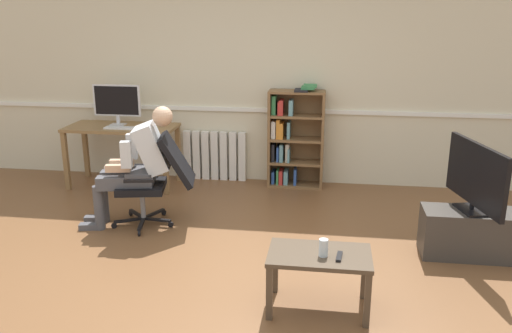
% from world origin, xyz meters
% --- Properties ---
extents(ground_plane, '(18.00, 18.00, 0.00)m').
position_xyz_m(ground_plane, '(0.00, 0.00, 0.00)').
color(ground_plane, brown).
extents(back_wall, '(12.00, 0.13, 2.70)m').
position_xyz_m(back_wall, '(0.00, 2.65, 1.35)').
color(back_wall, beige).
rests_on(back_wall, ground_plane).
extents(computer_desk, '(1.34, 0.62, 0.76)m').
position_xyz_m(computer_desk, '(-1.71, 2.15, 0.65)').
color(computer_desk, olive).
rests_on(computer_desk, ground_plane).
extents(imac_monitor, '(0.60, 0.14, 0.50)m').
position_xyz_m(imac_monitor, '(-1.77, 2.23, 1.04)').
color(imac_monitor, silver).
rests_on(imac_monitor, computer_desk).
extents(keyboard, '(0.39, 0.12, 0.02)m').
position_xyz_m(keyboard, '(-1.66, 2.01, 0.77)').
color(keyboard, white).
rests_on(keyboard, computer_desk).
extents(computer_mouse, '(0.06, 0.10, 0.03)m').
position_xyz_m(computer_mouse, '(-1.38, 2.03, 0.77)').
color(computer_mouse, white).
rests_on(computer_mouse, computer_desk).
extents(bookshelf, '(0.68, 0.29, 1.27)m').
position_xyz_m(bookshelf, '(0.37, 2.44, 0.61)').
color(bookshelf, brown).
rests_on(bookshelf, ground_plane).
extents(radiator, '(0.81, 0.08, 0.63)m').
position_xyz_m(radiator, '(-0.63, 2.54, 0.32)').
color(radiator, white).
rests_on(radiator, ground_plane).
extents(office_chair, '(0.86, 0.64, 0.95)m').
position_xyz_m(office_chair, '(-0.87, 0.98, 0.52)').
color(office_chair, black).
rests_on(office_chair, ground_plane).
extents(person_seated, '(0.99, 0.49, 1.23)m').
position_xyz_m(person_seated, '(-1.07, 0.94, 0.65)').
color(person_seated, '#4C4C51').
rests_on(person_seated, ground_plane).
extents(tv_stand, '(0.82, 0.37, 0.43)m').
position_xyz_m(tv_stand, '(2.09, 0.67, 0.21)').
color(tv_stand, '#3D3833').
rests_on(tv_stand, ground_plane).
extents(tv_screen, '(0.27, 0.93, 0.61)m').
position_xyz_m(tv_screen, '(2.09, 0.67, 0.75)').
color(tv_screen, black).
rests_on(tv_screen, tv_stand).
extents(coffee_table, '(0.74, 0.45, 0.45)m').
position_xyz_m(coffee_table, '(0.79, -0.41, 0.38)').
color(coffee_table, '#4C3D2D').
rests_on(coffee_table, ground_plane).
extents(drinking_glass, '(0.07, 0.07, 0.13)m').
position_xyz_m(drinking_glass, '(0.82, -0.44, 0.51)').
color(drinking_glass, silver).
rests_on(drinking_glass, coffee_table).
extents(spare_remote, '(0.05, 0.15, 0.02)m').
position_xyz_m(spare_remote, '(0.93, -0.46, 0.45)').
color(spare_remote, black).
rests_on(spare_remote, coffee_table).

